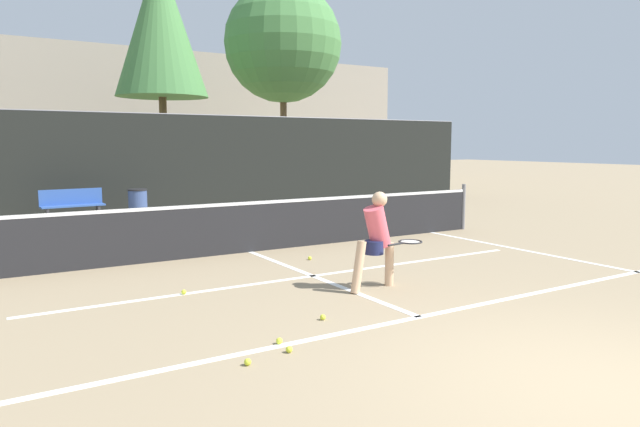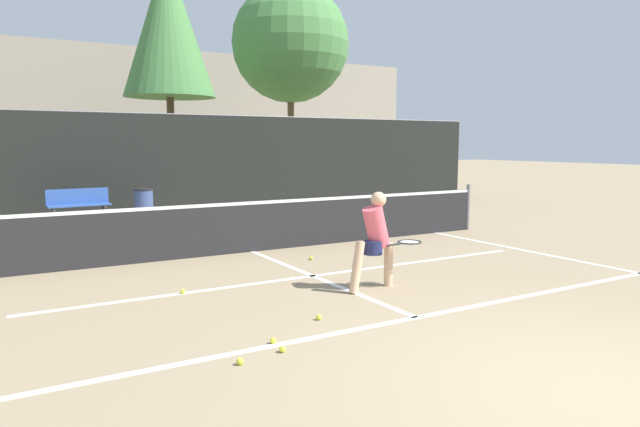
{
  "view_description": "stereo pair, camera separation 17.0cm",
  "coord_description": "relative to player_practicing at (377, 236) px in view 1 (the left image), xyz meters",
  "views": [
    {
      "loc": [
        -4.36,
        -2.58,
        2.02
      ],
      "look_at": [
        0.16,
        4.83,
        0.95
      ],
      "focal_mm": 32.0,
      "sensor_mm": 36.0,
      "label": 1
    },
    {
      "loc": [
        -4.21,
        -2.66,
        2.02
      ],
      "look_at": [
        0.16,
        4.83,
        0.95
      ],
      "focal_mm": 32.0,
      "sensor_mm": 36.0,
      "label": 2
    }
  ],
  "objects": [
    {
      "name": "tennis_ball_scattered_5",
      "position": [
        -2.22,
        -1.54,
        -0.71
      ],
      "size": [
        0.07,
        0.07,
        0.07
      ],
      "primitive_type": "sphere",
      "color": "#D1E033",
      "rests_on": "ground"
    },
    {
      "name": "tree_east",
      "position": [
        1.45,
        15.08,
        5.57
      ],
      "size": [
        3.35,
        3.35,
        8.94
      ],
      "color": "brown",
      "rests_on": "ground"
    },
    {
      "name": "court_sideline_right",
      "position": [
        4.13,
        1.04,
        -0.74
      ],
      "size": [
        0.1,
        5.74,
        0.01
      ],
      "primitive_type": "cube",
      "color": "white",
      "rests_on": "ground"
    },
    {
      "name": "court_service_line",
      "position": [
        -0.38,
        1.11,
        -0.74
      ],
      "size": [
        8.25,
        0.1,
        0.01
      ],
      "primitive_type": "cube",
      "color": "white",
      "rests_on": "ground"
    },
    {
      "name": "court_center_mark",
      "position": [
        -0.38,
        1.04,
        -0.74
      ],
      "size": [
        0.1,
        4.74,
        0.01
      ],
      "primitive_type": "cube",
      "color": "white",
      "rests_on": "ground"
    },
    {
      "name": "tennis_ball_scattered_4",
      "position": [
        -2.19,
        -1.28,
        -0.71
      ],
      "size": [
        0.07,
        0.07,
        0.07
      ],
      "primitive_type": "sphere",
      "color": "#D1E033",
      "rests_on": "ground"
    },
    {
      "name": "trash_bin",
      "position": [
        -0.98,
        9.32,
        -0.33
      ],
      "size": [
        0.51,
        0.51,
        0.81
      ],
      "color": "#384C7F",
      "rests_on": "ground"
    },
    {
      "name": "court_baseline_near",
      "position": [
        -0.38,
        -1.33,
        -0.74
      ],
      "size": [
        11.0,
        0.1,
        0.01
      ],
      "primitive_type": "cube",
      "color": "white",
      "rests_on": "ground"
    },
    {
      "name": "building_far",
      "position": [
        -0.38,
        23.51,
        2.59
      ],
      "size": [
        36.0,
        2.4,
        6.66
      ],
      "primitive_type": "cube",
      "color": "gray",
      "rests_on": "ground"
    },
    {
      "name": "player_practicing",
      "position": [
        0.0,
        0.0,
        0.0
      ],
      "size": [
        1.17,
        0.49,
        1.36
      ],
      "rotation": [
        0.0,
        0.0,
        0.17
      ],
      "color": "#DBAD84",
      "rests_on": "ground"
    },
    {
      "name": "tennis_ball_scattered_1",
      "position": [
        0.2,
        2.19,
        -0.71
      ],
      "size": [
        0.07,
        0.07,
        0.07
      ],
      "primitive_type": "sphere",
      "color": "#D1E033",
      "rests_on": "ground"
    },
    {
      "name": "tennis_ball_scattered_0",
      "position": [
        -2.7,
        -1.63,
        -0.71
      ],
      "size": [
        0.07,
        0.07,
        0.07
      ],
      "primitive_type": "sphere",
      "color": "#D1E033",
      "rests_on": "ground"
    },
    {
      "name": "fence_back",
      "position": [
        -0.38,
        10.55,
        0.7
      ],
      "size": [
        24.0,
        0.06,
        2.9
      ],
      "color": "black",
      "rests_on": "ground"
    },
    {
      "name": "tennis_ball_scattered_3",
      "position": [
        -1.4,
        -0.83,
        -0.71
      ],
      "size": [
        0.07,
        0.07,
        0.07
      ],
      "primitive_type": "sphere",
      "color": "#D1E033",
      "rests_on": "ground"
    },
    {
      "name": "ground_plane",
      "position": [
        -0.38,
        -3.66,
        -0.74
      ],
      "size": [
        100.0,
        100.0,
        0.0
      ],
      "primitive_type": "plane",
      "color": "#937F60"
    },
    {
      "name": "tennis_ball_scattered_2",
      "position": [
        -2.41,
        1.09,
        -0.71
      ],
      "size": [
        0.07,
        0.07,
        0.07
      ],
      "primitive_type": "sphere",
      "color": "#D1E033",
      "rests_on": "ground"
    },
    {
      "name": "courtside_bench",
      "position": [
        -2.6,
        9.43,
        -0.28
      ],
      "size": [
        1.55,
        0.48,
        0.86
      ],
      "rotation": [
        0.0,
        0.0,
        0.07
      ],
      "color": "#2D519E",
      "rests_on": "ground"
    },
    {
      "name": "net",
      "position": [
        -0.38,
        3.41,
        -0.23
      ],
      "size": [
        11.09,
        0.09,
        1.07
      ],
      "color": "slate",
      "rests_on": "ground"
    },
    {
      "name": "tree_west",
      "position": [
        6.71,
        15.5,
        5.43
      ],
      "size": [
        4.91,
        4.91,
        8.64
      ],
      "color": "brown",
      "rests_on": "ground"
    }
  ]
}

